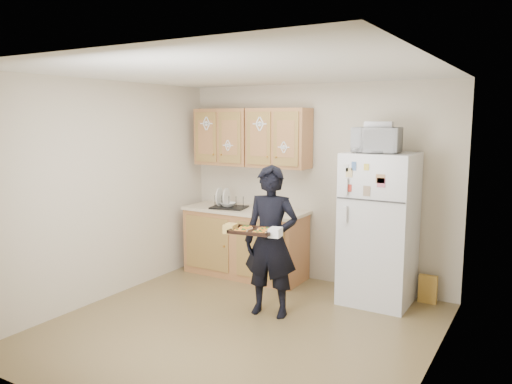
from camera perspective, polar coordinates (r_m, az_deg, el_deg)
floor at (r=5.16m, az=-1.91°, el=-15.26°), size 3.60×3.60×0.00m
ceiling at (r=4.75m, az=-2.06°, el=13.57°), size 3.60×3.60×0.00m
wall_back at (r=6.37m, az=6.78°, el=0.94°), size 3.60×0.04×2.50m
wall_front at (r=3.46m, az=-18.36°, el=-5.79°), size 3.60×0.04×2.50m
wall_left at (r=5.96m, az=-16.72°, el=0.12°), size 0.04×3.60×2.50m
wall_right at (r=4.13m, az=19.58°, el=-3.56°), size 0.04×3.60×2.50m
refrigerator at (r=5.77m, az=13.87°, el=-4.06°), size 0.75×0.70×1.70m
base_cabinet at (r=6.64m, az=-1.23°, el=-5.91°), size 1.60×0.60×0.86m
countertop at (r=6.54m, az=-1.24°, el=-2.09°), size 1.64×0.64×0.04m
upper_cab_left at (r=6.77m, az=-3.55°, el=6.30°), size 0.80×0.33×0.75m
upper_cab_right at (r=6.35m, az=2.62°, el=6.17°), size 0.80×0.33×0.75m
cereal_box at (r=6.06m, az=19.05°, el=-10.45°), size 0.20×0.07×0.32m
person at (r=5.25m, az=1.72°, el=-5.65°), size 0.63×0.47×1.59m
baking_tray at (r=4.99m, az=-0.41°, el=-4.52°), size 0.47×0.38×0.04m
pizza_front_left at (r=4.96m, az=-1.78°, el=-4.41°), size 0.14×0.14×0.02m
pizza_front_right at (r=4.89m, az=0.36°, el=-4.60°), size 0.14×0.14×0.02m
pizza_back_left at (r=5.09m, az=-1.15°, el=-4.08°), size 0.14×0.14×0.02m
pizza_back_right at (r=5.01m, az=0.94°, el=-4.26°), size 0.14×0.14×0.02m
microwave at (r=5.61m, az=13.63°, el=5.79°), size 0.53×0.38×0.28m
foil_pan at (r=5.64m, az=13.88°, el=7.51°), size 0.32×0.25×0.06m
dish_rack at (r=6.58m, az=-3.11°, el=-1.07°), size 0.51×0.42×0.18m
bowl at (r=6.60m, az=-3.22°, el=-1.42°), size 0.23×0.23×0.05m
soap_bottle at (r=6.21m, az=1.22°, el=-1.52°), size 0.10×0.10×0.21m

